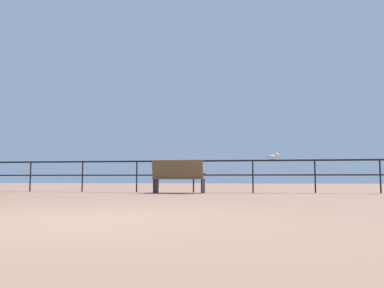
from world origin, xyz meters
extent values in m
plane|color=#926953|center=(0.00, 0.00, 0.00)|extent=(60.00, 60.00, 0.00)
cube|color=black|center=(0.00, 8.05, 0.97)|extent=(25.43, 0.05, 0.05)
cube|color=black|center=(0.00, 8.05, 0.53)|extent=(25.43, 0.04, 0.04)
cylinder|color=black|center=(-5.45, 8.05, 0.48)|extent=(0.04, 0.04, 0.97)
cylinder|color=black|center=(-3.63, 8.05, 0.48)|extent=(0.04, 0.04, 0.97)
cylinder|color=black|center=(-1.82, 8.05, 0.48)|extent=(0.04, 0.04, 0.97)
cylinder|color=black|center=(0.00, 8.05, 0.48)|extent=(0.04, 0.04, 0.97)
cylinder|color=black|center=(1.82, 8.05, 0.48)|extent=(0.04, 0.04, 0.97)
cylinder|color=black|center=(3.63, 8.05, 0.48)|extent=(0.04, 0.04, 0.97)
cylinder|color=black|center=(5.45, 8.05, 0.48)|extent=(0.04, 0.04, 0.97)
cube|color=brown|center=(-0.34, 7.46, 0.43)|extent=(1.54, 0.59, 0.05)
cube|color=brown|center=(-0.35, 7.23, 0.70)|extent=(1.52, 0.23, 0.54)
cube|color=black|center=(0.37, 7.42, 0.21)|extent=(0.07, 0.45, 0.43)
cube|color=black|center=(0.38, 7.62, 0.57)|extent=(0.06, 0.35, 0.04)
cube|color=black|center=(-1.06, 7.50, 0.21)|extent=(0.07, 0.45, 0.43)
cube|color=black|center=(-1.04, 7.70, 0.57)|extent=(0.06, 0.35, 0.04)
ellipsoid|color=silver|center=(2.42, 8.05, 1.07)|extent=(0.29, 0.21, 0.15)
ellipsoid|color=gray|center=(2.42, 8.05, 1.09)|extent=(0.26, 0.16, 0.05)
sphere|color=silver|center=(2.53, 8.08, 1.13)|extent=(0.12, 0.12, 0.12)
cone|color=gold|center=(2.61, 8.09, 1.13)|extent=(0.06, 0.06, 0.05)
cube|color=gray|center=(2.27, 8.03, 1.07)|extent=(0.10, 0.08, 0.02)
camera|label=1|loc=(1.73, -3.76, 0.43)|focal=36.02mm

